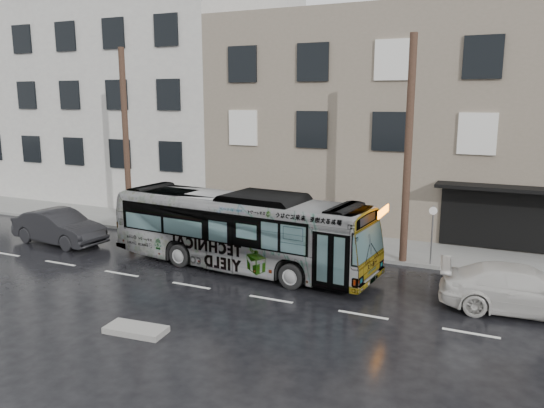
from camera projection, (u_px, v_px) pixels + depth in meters
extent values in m
plane|color=black|center=(225.00, 266.00, 21.51)|extent=(120.00, 120.00, 0.00)
cube|color=gray|center=(275.00, 236.00, 25.87)|extent=(90.00, 3.60, 0.15)
cube|color=gray|center=(413.00, 120.00, 29.72)|extent=(20.00, 12.00, 11.00)
cube|color=beige|center=(108.00, 81.00, 39.96)|extent=(26.00, 15.00, 16.00)
cylinder|color=#4A3025|center=(408.00, 151.00, 20.89)|extent=(0.30, 0.30, 9.00)
cylinder|color=#4A3025|center=(126.00, 140.00, 26.61)|extent=(0.30, 0.30, 9.00)
cylinder|color=slate|center=(432.00, 235.00, 21.09)|extent=(0.06, 0.06, 2.40)
imported|color=#B2B2B2|center=(240.00, 230.00, 21.06)|extent=(11.32, 3.64, 3.10)
imported|color=beige|center=(523.00, 290.00, 16.76)|extent=(5.31, 2.65, 1.48)
imported|color=black|center=(59.00, 227.00, 24.76)|extent=(4.97, 2.13, 1.59)
cube|color=gray|center=(136.00, 330.00, 15.40)|extent=(1.86, 0.95, 0.18)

